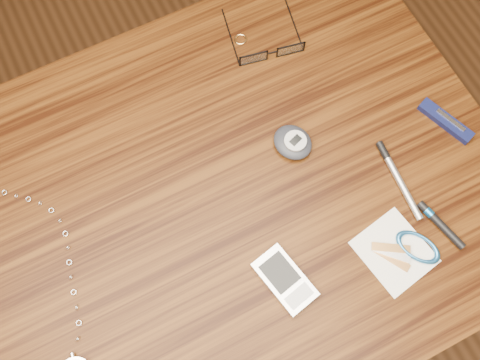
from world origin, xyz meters
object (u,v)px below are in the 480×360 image
Objects in this scene: desk at (200,226)px; pedometer at (293,142)px; notepad_keys at (407,249)px; silver_pen at (396,174)px; pda_phone at (285,280)px; pocket_knife at (446,121)px; eyeglasses at (271,51)px.

pedometer is (0.19, 0.03, 0.11)m from desk.
pedometer is 0.24m from notepad_keys.
pda_phone is at bearing -164.04° from silver_pen.
pedometer reaches higher than notepad_keys.
silver_pen is at bearing 15.96° from pda_phone.
desk is 10.07× the size of pocket_knife.
eyeglasses is 1.42× the size of pocket_knife.
pocket_knife is at bearing -17.69° from pedometer.
desk is at bearing 173.39° from pocket_knife.
pda_phone reaches higher than desk.
pocket_knife reaches higher than notepad_keys.
silver_pen is (0.12, -0.12, -0.01)m from pedometer.
pedometer is at bearing -106.08° from eyeglasses.
pda_phone is 1.07× the size of pocket_knife.
pocket_knife is (0.20, -0.24, -0.01)m from eyeglasses.
eyeglasses reaches higher than pocket_knife.
pocket_knife is at bearing 41.44° from notepad_keys.
silver_pen is (0.05, 0.11, 0.00)m from notepad_keys.
silver_pen is at bearing -16.54° from desk.
desk is at bearing 142.02° from notepad_keys.
pda_phone is 0.22m from pedometer.
eyeglasses is 1.76× the size of pedometer.
silver_pen is at bearing -161.26° from pocket_knife.
notepad_keys is 1.31× the size of pocket_knife.
desk is 0.21m from pda_phone.
eyeglasses is (0.24, 0.19, 0.11)m from desk.
notepad_keys is (0.26, -0.20, 0.11)m from desk.
desk is at bearing -171.51° from pedometer.
eyeglasses is at bearing 73.92° from pedometer.
pedometer reaches higher than silver_pen.
desk is 0.34m from silver_pen.
eyeglasses is at bearing 93.44° from notepad_keys.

